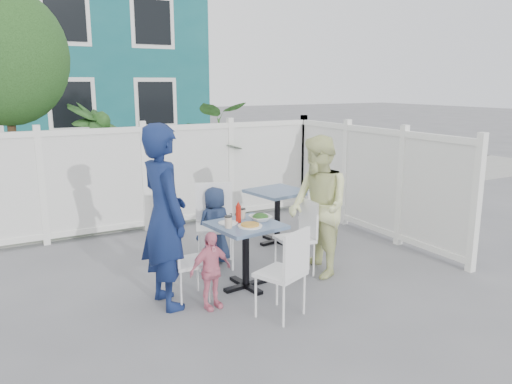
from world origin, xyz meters
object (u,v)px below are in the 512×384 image
chair_left (182,256)px  woman (318,207)px  toddler (211,270)px  chair_back (215,218)px  man (164,217)px  chair_near (287,267)px  spare_table (277,202)px  chair_right (300,231)px  boy (215,225)px  main_table (246,238)px

chair_left → woman: (1.67, -0.05, 0.33)m
chair_left → toddler: (0.19, -0.29, -0.09)m
chair_back → man: bearing=64.1°
chair_left → chair_back: bearing=139.2°
chair_near → woman: woman is taller
spare_table → chair_back: (-1.13, -0.35, 0.00)m
chair_left → chair_near: 1.12m
chair_near → toddler: chair_near is taller
chair_right → chair_near: size_ratio=0.99×
chair_back → woman: woman is taller
chair_back → boy: size_ratio=1.05×
main_table → woman: size_ratio=0.47×
chair_left → chair_near: chair_near is taller
spare_table → woman: 1.30m
chair_right → boy: (-0.72, 0.84, -0.03)m
woman → toddler: 1.56m
spare_table → toddler: 2.27m
spare_table → chair_near: (-1.15, -2.05, -0.07)m
spare_table → chair_back: size_ratio=0.81×
chair_right → boy: size_ratio=0.91×
boy → woman: bearing=130.3°
man → boy: bearing=-51.2°
chair_back → man: 1.29m
chair_back → chair_near: size_ratio=1.14×
chair_near → boy: bearing=65.9°
chair_back → woman: size_ratio=0.62×
woman → boy: woman is taller
boy → chair_left: bearing=46.8°
chair_left → woman: size_ratio=0.51×
chair_right → boy: 1.11m
chair_back → boy: chair_back is taller
main_table → boy: boy is taller
man → chair_near: bearing=-138.0°
chair_left → man: (-0.17, 0.02, 0.44)m
chair_near → chair_back: bearing=66.7°
chair_left → chair_right: size_ratio=0.95×
chair_left → man: size_ratio=0.46×
toddler → spare_table: bearing=32.5°
chair_left → toddler: size_ratio=1.06×
chair_near → woman: 1.26m
chair_left → chair_right: (1.51, 0.07, 0.02)m
chair_left → chair_back: size_ratio=0.83×
boy → toddler: bearing=61.2°
main_table → woman: bearing=-3.4°
spare_table → woman: woman is taller
chair_near → woman: bearing=17.9°
chair_back → toddler: bearing=85.4°
boy → chair_back: bearing=57.6°
main_table → boy: (0.04, 0.90, -0.08)m
chair_back → chair_near: chair_back is taller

